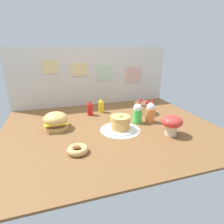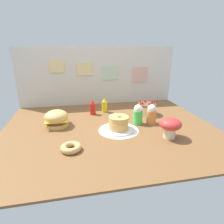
{
  "view_description": "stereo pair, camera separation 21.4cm",
  "coord_description": "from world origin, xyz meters",
  "views": [
    {
      "loc": [
        -0.56,
        -1.82,
        0.87
      ],
      "look_at": [
        0.04,
        0.1,
        0.15
      ],
      "focal_mm": 29.87,
      "sensor_mm": 36.0,
      "label": 1
    },
    {
      "loc": [
        -0.36,
        -1.88,
        0.87
      ],
      "look_at": [
        0.04,
        0.1,
        0.15
      ],
      "focal_mm": 29.87,
      "sensor_mm": 36.0,
      "label": 2
    }
  ],
  "objects": [
    {
      "name": "layer_cake",
      "position": [
        0.56,
        0.33,
        0.08
      ],
      "size": [
        0.25,
        0.25,
        0.18
      ],
      "color": "beige",
      "rests_on": "ground_plane"
    },
    {
      "name": "mustard_bottle",
      "position": [
        0.02,
        0.54,
        0.09
      ],
      "size": [
        0.08,
        0.08,
        0.2
      ],
      "color": "yellow",
      "rests_on": "ground_plane"
    },
    {
      "name": "ground_plane",
      "position": [
        0.0,
        0.0,
        -0.01
      ],
      "size": [
        2.35,
        1.9,
        0.02
      ],
      "primitive_type": "cube",
      "color": "brown"
    },
    {
      "name": "mushroom_stool",
      "position": [
        0.53,
        -0.35,
        0.13
      ],
      "size": [
        0.22,
        0.22,
        0.21
      ],
      "color": "beige",
      "rests_on": "ground_plane"
    },
    {
      "name": "burger",
      "position": [
        -0.59,
        0.16,
        0.09
      ],
      "size": [
        0.26,
        0.26,
        0.19
      ],
      "color": "#DBA859",
      "rests_on": "ground_plane"
    },
    {
      "name": "pancake_stack",
      "position": [
        0.08,
        -0.08,
        0.07
      ],
      "size": [
        0.34,
        0.34,
        0.17
      ],
      "color": "white",
      "rests_on": "doily_mat"
    },
    {
      "name": "cream_soda_cup",
      "position": [
        0.34,
        0.05,
        0.12
      ],
      "size": [
        0.11,
        0.11,
        0.3
      ],
      "color": "green",
      "rests_on": "ground_plane"
    },
    {
      "name": "doily_mat",
      "position": [
        0.08,
        -0.08,
        0.0
      ],
      "size": [
        0.43,
        0.43,
        0.0
      ],
      "primitive_type": "cylinder",
      "color": "white",
      "rests_on": "ground_plane"
    },
    {
      "name": "donut_pink_glaze",
      "position": [
        -0.43,
        -0.41,
        0.03
      ],
      "size": [
        0.18,
        0.18,
        0.06
      ],
      "color": "tan",
      "rests_on": "ground_plane"
    },
    {
      "name": "ketchup_bottle",
      "position": [
        -0.15,
        0.47,
        0.09
      ],
      "size": [
        0.08,
        0.08,
        0.2
      ],
      "color": "red",
      "rests_on": "ground_plane"
    },
    {
      "name": "back_wall",
      "position": [
        0.0,
        0.94,
        0.43
      ],
      "size": [
        2.35,
        0.04,
        0.86
      ],
      "color": "beige",
      "rests_on": "ground_plane"
    },
    {
      "name": "orange_float_cup",
      "position": [
        0.49,
        0.02,
        0.12
      ],
      "size": [
        0.11,
        0.11,
        0.3
      ],
      "color": "orange",
      "rests_on": "ground_plane"
    }
  ]
}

